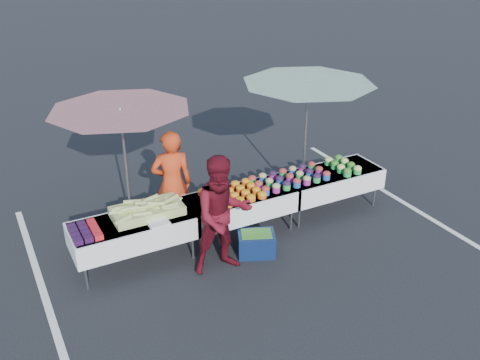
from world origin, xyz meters
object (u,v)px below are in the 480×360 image
table_right (330,180)px  storage_bin (256,243)px  vendor (172,184)px  umbrella_right (308,94)px  table_center (240,203)px  umbrella_left (121,121)px  customer (223,215)px  table_left (133,230)px

table_right → storage_bin: (-1.86, -0.65, -0.39)m
vendor → umbrella_right: size_ratio=0.78×
vendor → table_right: bearing=-178.6°
table_center → umbrella_left: size_ratio=0.83×
vendor → umbrella_right: 2.73m
customer → storage_bin: (0.62, 0.10, -0.72)m
umbrella_right → storage_bin: umbrella_right is taller
table_center → vendor: size_ratio=1.02×
table_center → umbrella_left: umbrella_left is taller
table_left → umbrella_right: (3.31, 0.40, 1.52)m
table_center → customer: customer is taller
umbrella_right → storage_bin: (-1.56, -1.05, -1.91)m
umbrella_left → umbrella_right: size_ratio=0.97×
umbrella_right → umbrella_left: bearing=172.7°
table_left → umbrella_left: bearing=76.2°
vendor → umbrella_left: size_ratio=0.81×
table_center → customer: bearing=-132.2°
table_left → umbrella_left: umbrella_left is taller
customer → umbrella_left: umbrella_left is taller
storage_bin → umbrella_right: bearing=57.8°
table_left → umbrella_left: 1.65m
customer → umbrella_right: size_ratio=0.79×
table_left → umbrella_right: 3.66m
customer → umbrella_left: size_ratio=0.82×
umbrella_left → storage_bin: size_ratio=3.26×
umbrella_left → table_left: bearing=-103.8°
table_left → storage_bin: size_ratio=2.70×
vendor → table_left: bearing=45.6°
table_left → table_right: same height
table_left → storage_bin: table_left is taller
vendor → umbrella_left: bearing=-8.2°
table_center → umbrella_right: umbrella_right is taller
umbrella_left → customer: bearing=-59.2°
table_right → umbrella_left: size_ratio=0.83×
table_center → vendor: bearing=149.9°
umbrella_right → storage_bin: 2.68m
umbrella_left → umbrella_right: bearing=-7.3°
customer → storage_bin: size_ratio=2.66×
table_right → umbrella_left: 3.78m
table_center → storage_bin: 0.76m
table_center → umbrella_left: (-1.60, 0.80, 1.43)m
vendor → umbrella_left: umbrella_left is taller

